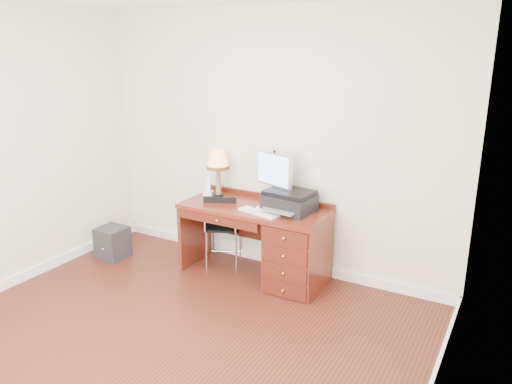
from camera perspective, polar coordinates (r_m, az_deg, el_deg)
The scene contains 12 objects.
ground at distance 4.31m, azimuth -9.77°, elevation -16.36°, with size 4.00×4.00×0.00m, color #37140C.
room_shell at distance 4.72m, azimuth -4.90°, elevation -12.36°, with size 4.00×4.00×4.00m.
desk at distance 5.02m, azimuth 3.06°, elevation -5.89°, with size 1.50×0.67×0.75m.
monitor at distance 4.99m, azimuth 1.99°, elevation 2.26°, with size 0.46×0.23×0.55m.
keyboard at distance 4.84m, azimuth 0.33°, elevation -2.35°, with size 0.44×0.13×0.02m, color white.
mouse_pad at distance 4.93m, azimuth 0.46°, elevation -1.96°, with size 0.20×0.20×0.04m.
printer at distance 4.89m, azimuth 3.84°, elevation -1.02°, with size 0.50×0.41×0.21m.
leg_lamp at distance 5.32m, azimuth -4.38°, elevation 3.42°, with size 0.25×0.25×0.51m.
phone at distance 5.44m, azimuth -5.44°, elevation 0.30°, with size 0.12×0.12×0.20m.
pen_cup at distance 5.10m, azimuth 3.29°, elevation -0.88°, with size 0.08×0.08×0.10m, color black.
chair at distance 5.37m, azimuth -4.13°, elevation -3.44°, with size 0.50×0.51×0.81m.
equipment_box at distance 5.89m, azimuth -16.06°, elevation -5.55°, with size 0.30×0.30×0.35m, color black.
Camera 1 is at (2.36, -2.76, 2.33)m, focal length 35.00 mm.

